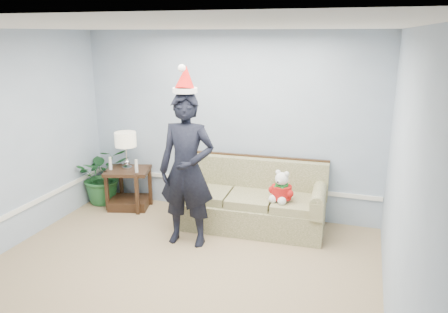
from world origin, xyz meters
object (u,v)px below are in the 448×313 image
Objects in this scene: sofa at (252,203)px; houseplant at (103,175)px; side_table at (129,193)px; man at (187,170)px; teddy_bear at (281,190)px; table_lamp at (126,141)px.

sofa is 2.50m from houseplant.
man is at bearing -31.10° from side_table.
teddy_bear is at bearing 24.05° from man.
teddy_bear is (2.45, -0.24, 0.41)m from side_table.
man reaches higher than sofa.
teddy_bear is (2.47, -0.28, -0.42)m from table_lamp.
houseplant is at bearing 174.94° from table_lamp.
table_lamp is at bearing 127.18° from side_table.
sofa is 2.65× the size of side_table.
teddy_bear reaches higher than side_table.
table_lamp is at bearing -169.85° from teddy_bear.
sofa is 2.22× the size of houseplant.
man reaches higher than table_lamp.
houseplant is (-0.50, 0.07, 0.22)m from side_table.
houseplant is 2.10m from man.
table_lamp reaches higher than houseplant.
side_table is 0.82m from table_lamp.
side_table is at bearing 145.84° from man.
man is at bearing -25.69° from houseplant.
side_table is 1.79× the size of teddy_bear.
side_table is 0.39× the size of man.
table_lamp is (-2.03, 0.07, 0.73)m from sofa.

